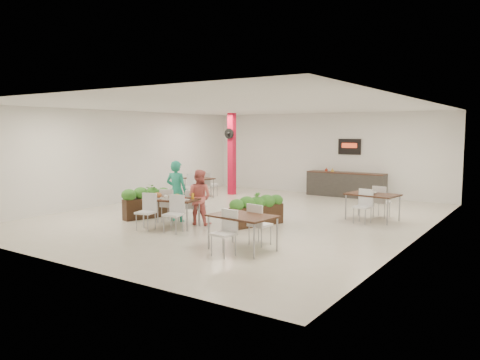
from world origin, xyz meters
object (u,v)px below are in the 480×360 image
(service_counter, at_px, (346,184))
(planter_left, at_px, (152,200))
(main_table, at_px, (171,203))
(diner_woman, at_px, (199,197))
(side_table_a, at_px, (199,181))
(red_column, at_px, (232,153))
(diner_man, at_px, (176,191))
(side_table_c, at_px, (243,220))
(side_table_b, at_px, (373,198))
(planter_right, at_px, (257,208))

(service_counter, height_order, planter_left, service_counter)
(service_counter, height_order, main_table, service_counter)
(diner_woman, relative_size, side_table_a, 0.89)
(service_counter, height_order, diner_woman, service_counter)
(side_table_a, bearing_deg, service_counter, 46.17)
(red_column, distance_m, diner_man, 5.78)
(main_table, height_order, planter_left, planter_left)
(diner_woman, bearing_deg, service_counter, -111.86)
(main_table, height_order, side_table_c, same)
(diner_woman, relative_size, planter_left, 0.81)
(side_table_a, bearing_deg, main_table, -49.17)
(red_column, height_order, side_table_c, red_column)
(red_column, xyz_separation_m, service_counter, (4.00, 1.86, -1.15))
(diner_woman, xyz_separation_m, planter_left, (-1.78, 0.05, -0.24))
(red_column, relative_size, diner_woman, 2.16)
(red_column, height_order, side_table_b, red_column)
(diner_woman, xyz_separation_m, side_table_b, (3.66, 3.18, -0.10))
(service_counter, distance_m, main_table, 8.10)
(red_column, xyz_separation_m, diner_man, (1.91, -5.40, -0.80))
(red_column, height_order, diner_man, red_column)
(service_counter, distance_m, planter_left, 7.84)
(main_table, bearing_deg, diner_woman, 58.11)
(service_counter, xyz_separation_m, diner_woman, (-1.28, -7.26, 0.25))
(diner_woman, xyz_separation_m, planter_right, (1.39, 0.69, -0.26))
(side_table_b, bearing_deg, planter_right, -124.84)
(diner_man, height_order, side_table_c, diner_man)
(diner_woman, bearing_deg, diner_man, -11.83)
(service_counter, xyz_separation_m, main_table, (-1.69, -7.92, 0.14))
(side_table_a, bearing_deg, planter_right, -25.73)
(diner_woman, height_order, side_table_b, diner_woman)
(red_column, bearing_deg, side_table_a, -108.37)
(side_table_c, bearing_deg, side_table_b, 82.18)
(red_column, distance_m, planter_left, 5.55)
(diner_man, distance_m, side_table_c, 3.67)
(planter_left, relative_size, side_table_b, 1.10)
(side_table_c, bearing_deg, planter_right, 121.13)
(planter_right, distance_m, side_table_c, 2.56)
(service_counter, bearing_deg, planter_left, -113.03)
(service_counter, xyz_separation_m, planter_left, (-3.07, -7.21, 0.01))
(side_table_b, bearing_deg, service_counter, 127.69)
(diner_man, relative_size, side_table_a, 1.02)
(main_table, distance_m, diner_man, 0.79)
(side_table_b, distance_m, side_table_c, 4.95)
(planter_right, height_order, side_table_c, side_table_c)
(diner_man, distance_m, diner_woman, 0.81)
(service_counter, xyz_separation_m, diner_man, (-2.08, -7.26, 0.36))
(planter_right, bearing_deg, service_counter, 90.95)
(main_table, relative_size, side_table_a, 1.10)
(planter_left, bearing_deg, side_table_c, -21.50)
(side_table_b, bearing_deg, side_table_a, -178.95)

